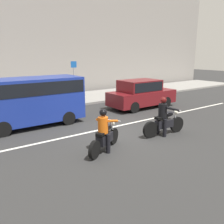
# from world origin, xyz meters

# --- Properties ---
(ground_plane) EXTENTS (80.00, 80.00, 0.00)m
(ground_plane) POSITION_xyz_m (0.00, 0.00, 0.00)
(ground_plane) COLOR #2C2C2C
(sidewalk_slab) EXTENTS (40.00, 4.40, 0.14)m
(sidewalk_slab) POSITION_xyz_m (0.00, 8.00, 0.07)
(sidewalk_slab) COLOR gray
(sidewalk_slab) RESTS_ON ground_plane
(building_facade) EXTENTS (40.00, 1.40, 10.81)m
(building_facade) POSITION_xyz_m (0.00, 11.40, 5.41)
(building_facade) COLOR gray
(building_facade) RESTS_ON ground_plane
(lane_marking_stripe) EXTENTS (18.00, 0.14, 0.01)m
(lane_marking_stripe) POSITION_xyz_m (0.62, 0.90, 0.00)
(lane_marking_stripe) COLOR silver
(lane_marking_stripe) RESTS_ON ground_plane
(motorcycle_with_rider_black_leather) EXTENTS (2.11, 0.70, 1.59)m
(motorcycle_with_rider_black_leather) POSITION_xyz_m (1.40, -1.19, 0.65)
(motorcycle_with_rider_black_leather) COLOR black
(motorcycle_with_rider_black_leather) RESTS_ON ground_plane
(motorcycle_with_rider_orange_stripe) EXTENTS (1.85, 1.12, 1.50)m
(motorcycle_with_rider_orange_stripe) POSITION_xyz_m (-1.51, -1.13, 0.62)
(motorcycle_with_rider_orange_stripe) COLOR black
(motorcycle_with_rider_orange_stripe) RESTS_ON ground_plane
(parked_van_cobalt_blue) EXTENTS (4.65, 1.96, 2.21)m
(parked_van_cobalt_blue) POSITION_xyz_m (-2.56, 3.34, 1.28)
(parked_van_cobalt_blue) COLOR navy
(parked_van_cobalt_blue) RESTS_ON ground_plane
(parked_sedan_maroon) EXTENTS (4.33, 1.82, 1.72)m
(parked_sedan_maroon) POSITION_xyz_m (4.16, 3.18, 0.88)
(parked_sedan_maroon) COLOR maroon
(parked_sedan_maroon) RESTS_ON ground_plane
(street_sign_post) EXTENTS (0.44, 0.08, 2.64)m
(street_sign_post) POSITION_xyz_m (2.08, 7.99, 1.74)
(street_sign_post) COLOR gray
(street_sign_post) RESTS_ON sidewalk_slab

